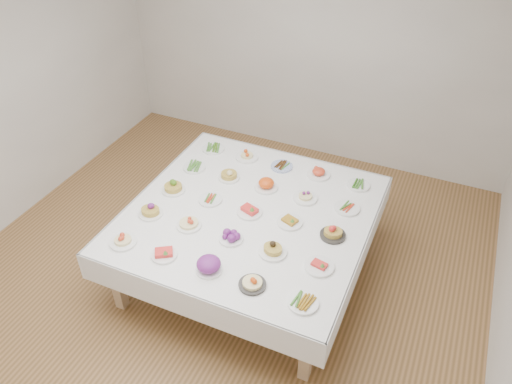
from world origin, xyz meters
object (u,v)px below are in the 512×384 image
at_px(dish_0, 123,239).
at_px(dish_12, 250,210).
at_px(display_table, 249,218).
at_px(dish_24, 359,184).

distance_m(dish_0, dish_12, 1.14).
bearing_deg(dish_0, display_table, 45.00).
height_order(display_table, dish_24, dish_24).
xyz_separation_m(dish_12, dish_24, (0.80, 0.81, -0.02)).
height_order(display_table, dish_0, dish_0).
bearing_deg(dish_12, dish_0, -135.60).
xyz_separation_m(dish_0, dish_12, (0.81, 0.80, -0.01)).
bearing_deg(dish_24, display_table, -135.47).
distance_m(display_table, dish_24, 1.14).
height_order(dish_0, dish_12, dish_0).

